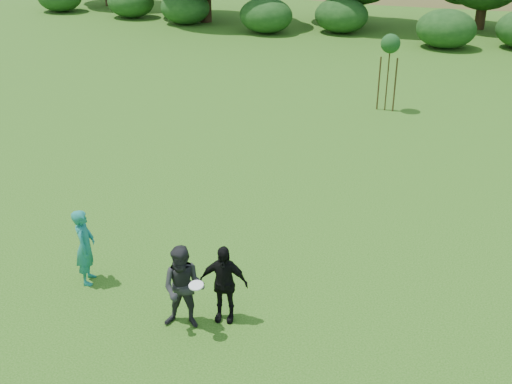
% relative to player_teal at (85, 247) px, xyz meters
% --- Properties ---
extents(ground, '(120.00, 120.00, 0.00)m').
position_rel_player_teal_xyz_m(ground, '(2.51, 0.26, -0.84)').
color(ground, '#19470C').
rests_on(ground, ground).
extents(player_teal, '(0.62, 0.72, 1.68)m').
position_rel_player_teal_xyz_m(player_teal, '(0.00, 0.00, 0.00)').
color(player_teal, '#1A776B').
rests_on(player_teal, ground).
extents(player_grey, '(0.96, 0.83, 1.71)m').
position_rel_player_teal_xyz_m(player_grey, '(2.62, -0.61, 0.01)').
color(player_grey, '#252527').
rests_on(player_grey, ground).
extents(player_black, '(1.00, 0.59, 1.60)m').
position_rel_player_teal_xyz_m(player_black, '(3.20, -0.12, -0.04)').
color(player_black, black).
rests_on(player_black, ground).
extents(frisbee, '(0.27, 0.27, 0.07)m').
position_rel_player_teal_xyz_m(frisbee, '(2.97, -0.77, 0.26)').
color(frisbee, white).
rests_on(frisbee, ground).
extents(sapling, '(0.70, 0.70, 2.85)m').
position_rel_player_teal_xyz_m(sapling, '(3.46, 13.88, 1.58)').
color(sapling, '#3A2A16').
rests_on(sapling, ground).
extents(hillside, '(150.00, 72.00, 52.00)m').
position_rel_player_teal_xyz_m(hillside, '(1.95, 68.71, -12.81)').
color(hillside, olive).
rests_on(hillside, ground).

